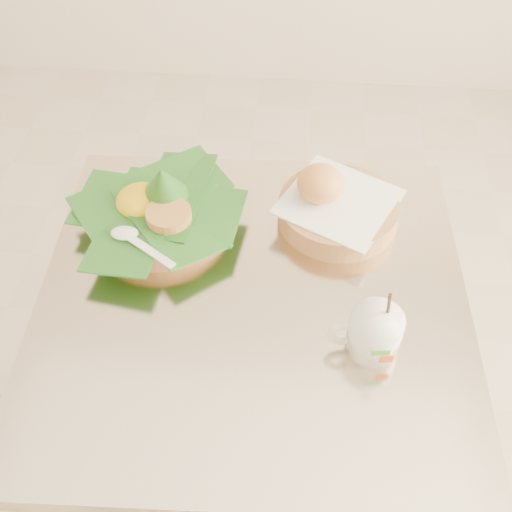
# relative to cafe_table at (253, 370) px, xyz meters

# --- Properties ---
(floor) EXTENTS (3.60, 3.60, 0.00)m
(floor) POSITION_rel_cafe_table_xyz_m (-0.13, 0.04, -0.53)
(floor) COLOR beige
(floor) RESTS_ON ground
(cafe_table) EXTENTS (0.73, 0.73, 0.75)m
(cafe_table) POSITION_rel_cafe_table_xyz_m (0.00, 0.00, 0.00)
(cafe_table) COLOR gray
(cafe_table) RESTS_ON floor
(rice_basket) EXTENTS (0.29, 0.30, 0.15)m
(rice_basket) POSITION_rel_cafe_table_xyz_m (-0.18, 0.15, 0.26)
(rice_basket) COLOR tan
(rice_basket) RESTS_ON cafe_table
(bread_basket) EXTENTS (0.24, 0.24, 0.11)m
(bread_basket) POSITION_rel_cafe_table_xyz_m (0.13, 0.19, 0.25)
(bread_basket) COLOR tan
(bread_basket) RESTS_ON cafe_table
(coffee_mug) EXTENTS (0.11, 0.08, 0.14)m
(coffee_mug) POSITION_rel_cafe_table_xyz_m (0.19, -0.08, 0.26)
(coffee_mug) COLOR white
(coffee_mug) RESTS_ON cafe_table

